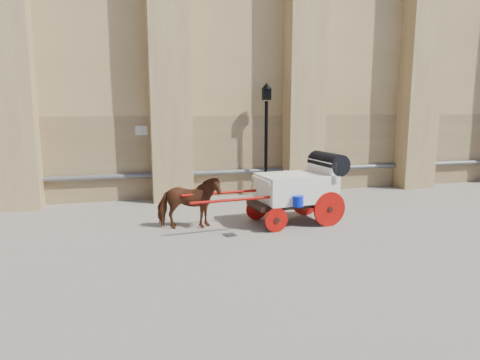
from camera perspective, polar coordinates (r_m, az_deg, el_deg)
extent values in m
plane|color=gray|center=(12.28, -2.45, -5.97)|extent=(90.00, 90.00, 0.00)
cube|color=#967F51|center=(16.44, 1.17, 3.37)|extent=(44.00, 0.35, 3.00)
cylinder|color=#59595B|center=(16.26, 1.43, 1.17)|extent=(42.00, 0.18, 0.18)
cube|color=beige|center=(15.55, -13.02, 6.46)|extent=(0.42, 0.04, 0.32)
imported|color=#592812|center=(11.80, -6.82, -3.01)|extent=(1.82, 1.01, 1.46)
cube|color=black|center=(12.40, 6.97, -3.00)|extent=(2.51, 1.32, 0.13)
cube|color=silver|center=(12.36, 7.46, -0.97)|extent=(2.20, 1.56, 0.77)
cube|color=silver|center=(12.69, 10.79, 1.22)|extent=(0.29, 1.38, 0.60)
cube|color=silver|center=(11.91, 3.52, 0.02)|extent=(0.50, 1.24, 0.11)
cylinder|color=black|center=(12.78, 11.66, 2.24)|extent=(0.74, 1.42, 0.61)
cylinder|color=#9F0A05|center=(12.26, 11.84, -3.82)|extent=(0.99, 0.16, 0.99)
cylinder|color=#9F0A05|center=(13.39, 8.75, -2.57)|extent=(0.99, 0.16, 0.99)
cylinder|color=#9F0A05|center=(11.52, 4.85, -5.36)|extent=(0.66, 0.13, 0.66)
cylinder|color=#9F0A05|center=(12.72, 2.23, -3.88)|extent=(0.66, 0.13, 0.66)
cylinder|color=#9F0A05|center=(11.17, -0.10, -2.62)|extent=(2.63, 0.33, 0.08)
cylinder|color=#9F0A05|center=(12.08, -1.73, -1.68)|extent=(2.63, 0.33, 0.08)
cylinder|color=#051CCC|center=(11.59, 7.77, -2.81)|extent=(0.29, 0.29, 0.29)
cylinder|color=black|center=(15.83, 3.48, 4.07)|extent=(0.12, 0.12, 3.53)
cone|color=black|center=(16.07, 3.43, -1.57)|extent=(0.35, 0.35, 0.35)
cube|color=black|center=(15.76, 3.56, 11.35)|extent=(0.27, 0.27, 0.41)
cone|color=black|center=(15.77, 3.57, 12.41)|extent=(0.39, 0.39, 0.24)
cube|color=black|center=(11.30, -1.40, -7.32)|extent=(0.37, 0.37, 0.01)
cube|color=black|center=(14.19, 12.84, -4.02)|extent=(0.39, 0.39, 0.01)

